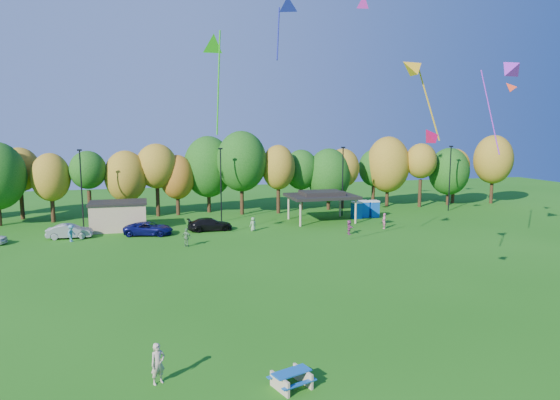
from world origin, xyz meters
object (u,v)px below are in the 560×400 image
object	(u,v)px
car_b	(70,231)
porta_potties	(365,209)
kite_flyer	(158,364)
car_c	(148,229)
car_d	(210,224)
picnic_table	(292,378)

from	to	relation	value
car_b	porta_potties	bearing A→B (deg)	-81.82
kite_flyer	porta_potties	bearing A→B (deg)	25.79
car_b	car_c	size ratio (longest dim) A/B	0.88
porta_potties	car_b	distance (m)	35.26
car_c	car_d	bearing A→B (deg)	-70.69
porta_potties	car_c	distance (m)	27.41
kite_flyer	car_c	world-z (taller)	kite_flyer
kite_flyer	car_d	size ratio (longest dim) A/B	0.38
picnic_table	car_b	distance (m)	37.96
kite_flyer	car_b	distance (m)	34.46
kite_flyer	car_d	bearing A→B (deg)	50.95
picnic_table	car_b	xyz separation A→B (m)	(-13.74, 35.39, 0.31)
picnic_table	car_c	bearing A→B (deg)	81.00
porta_potties	picnic_table	size ratio (longest dim) A/B	1.79
porta_potties	car_d	size ratio (longest dim) A/B	0.75
car_c	car_d	xyz separation A→B (m)	(6.69, 0.67, 0.01)
car_c	car_d	world-z (taller)	car_d
car_d	kite_flyer	bearing A→B (deg)	166.86
picnic_table	porta_potties	bearing A→B (deg)	42.75
kite_flyer	car_b	xyz separation A→B (m)	(-8.09, 33.49, -0.20)
porta_potties	car_c	world-z (taller)	porta_potties
car_c	car_b	bearing A→B (deg)	99.54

